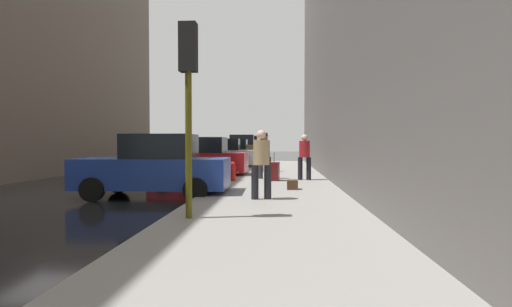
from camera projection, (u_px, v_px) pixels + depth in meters
name	position (u px, v px, depth m)	size (l,w,h in m)	color
ground_plane	(55.00, 199.00, 10.96)	(120.00, 120.00, 0.00)	black
sidewalk	(273.00, 198.00, 10.59)	(4.00, 40.00, 0.15)	gray
parked_blue_sedan	(155.00, 167.00, 11.32)	(4.24, 2.14, 1.79)	navy
parked_red_hatchback	(200.00, 158.00, 17.67)	(4.24, 2.13, 1.79)	#B2191E
parked_silver_sedan	(221.00, 154.00, 23.71)	(4.26, 2.17, 1.79)	#B7BABF
parked_dark_green_sedan	(232.00, 152.00, 29.06)	(4.21, 2.07, 1.79)	#193828
parked_bronze_suv	(240.00, 149.00, 35.19)	(4.65, 2.16, 2.25)	brown
parked_black_suv	(246.00, 148.00, 40.56)	(4.61, 2.08, 2.25)	black
fire_hydrant	(233.00, 171.00, 14.59)	(0.42, 0.22, 0.70)	red
traffic_light	(188.00, 77.00, 7.34)	(0.32, 0.32, 3.60)	#514C0F
pedestrian_with_beanie	(265.00, 153.00, 15.53)	(0.51, 0.42, 1.78)	#333338
pedestrian_in_jeans	(265.00, 152.00, 19.23)	(0.53, 0.47, 1.71)	#728CB2
pedestrian_in_red_jacket	(304.00, 154.00, 14.98)	(0.52, 0.46, 1.71)	black
pedestrian_in_tan_coat	(261.00, 161.00, 9.85)	(0.52, 0.46, 1.71)	black
rolling_suitcase	(274.00, 171.00, 14.73)	(0.42, 0.59, 1.04)	#591414
duffel_bag	(292.00, 185.00, 11.97)	(0.32, 0.44, 0.28)	#472D19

